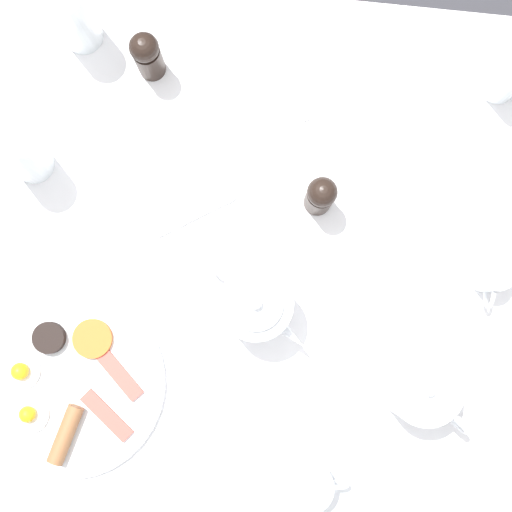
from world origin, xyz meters
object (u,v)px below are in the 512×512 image
Objects in this scene: napkin_folded at (173,170)px; pepper_grinder at (147,55)px; wine_glass_spare at (20,154)px; breakfast_plate at (69,383)px; knife_by_plate at (286,66)px; teacup_with_saucer_left at (308,483)px; salt_grinder at (320,196)px; water_glass_tall at (511,72)px; fork_by_plate at (386,159)px; water_glass_short at (73,17)px; creamer_jug at (491,274)px; teapot_far at (255,304)px; teapot_near at (420,387)px.

pepper_grinder is at bearing -162.26° from napkin_folded.
wine_glass_spare reaches higher than pepper_grinder.
breakfast_plate is 0.63m from knife_by_plate.
wine_glass_spare is 0.81× the size of knife_by_plate.
teacup_with_saucer_left is 1.29× the size of salt_grinder.
knife_by_plate is (-0.03, 0.22, -0.06)m from pepper_grinder.
water_glass_tall is 0.58m from pepper_grinder.
water_glass_short is at bearing -106.73° from fork_by_plate.
creamer_jug is at bearing 144.05° from teacup_with_saucer_left.
salt_grinder is (-0.44, -0.03, 0.03)m from teacup_with_saucer_left.
pepper_grinder reaches higher than creamer_jug.
teapot_far is at bearing -41.90° from water_glass_tall.
water_glass_tall is 0.36m from salt_grinder.
napkin_folded is at bearing 93.41° from wine_glass_spare.
creamer_jug is at bearing 110.43° from breakfast_plate.
teapot_far is 0.77× the size of napkin_folded.
pepper_grinder is (-0.29, -0.58, 0.03)m from creamer_jug.
salt_grinder is (0.20, 0.30, 0.00)m from pepper_grinder.
knife_by_plate is at bearing 152.28° from breakfast_plate.
water_glass_tall reaches higher than pepper_grinder.
knife_by_plate is (-0.50, -0.25, -0.06)m from teapot_near.
water_glass_tall reaches higher than creamer_jug.
napkin_folded is at bearing -69.02° from water_glass_tall.
water_glass_short is 0.48m from salt_grinder.
teapot_near is 0.75× the size of napkin_folded.
teacup_with_saucer_left is at bearing 29.52° from napkin_folded.
water_glass_short is at bearing 163.85° from teapot_far.
breakfast_plate is 0.55m from teapot_near.
creamer_jug is at bearing -80.84° from teapot_near.
creamer_jug is 0.74× the size of pepper_grinder.
salt_grinder is (0.01, 0.47, -0.01)m from wine_glass_spare.
teacup_with_saucer_left is at bearing 3.37° from salt_grinder.
wine_glass_spare is (-0.19, -0.39, 0.02)m from teapot_far.
teapot_far reaches higher than breakfast_plate.
wine_glass_spare is 0.24m from napkin_folded.
salt_grinder is 0.51× the size of napkin_folded.
creamer_jug is (-0.19, 0.10, -0.02)m from teapot_near.
pepper_grinder is 0.35m from salt_grinder.
breakfast_plate is 0.63m from fork_by_plate.
teapot_far is 0.38m from creamer_jug.
teacup_with_saucer_left is at bearing -32.19° from teapot_far.
salt_grinder is at bearing 88.22° from wine_glass_spare.
napkin_folded is at bearing 17.74° from pepper_grinder.
salt_grinder reaches higher than breakfast_plate.
teapot_near is 1.13× the size of teacup_with_saucer_left.
teapot_far is at bearing -157.55° from teacup_with_saucer_left.
water_glass_tall reaches higher than salt_grinder.
wine_glass_spare is at bearing -13.33° from water_glass_short.
knife_by_plate is (-0.20, 0.17, -0.00)m from napkin_folded.
teacup_with_saucer_left is 0.45m from salt_grinder.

